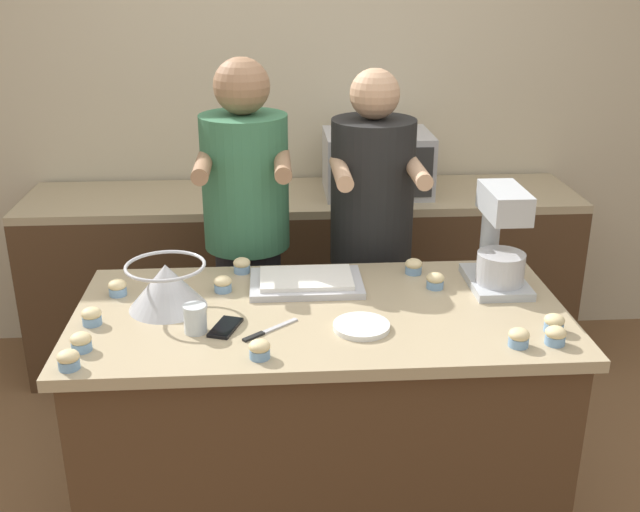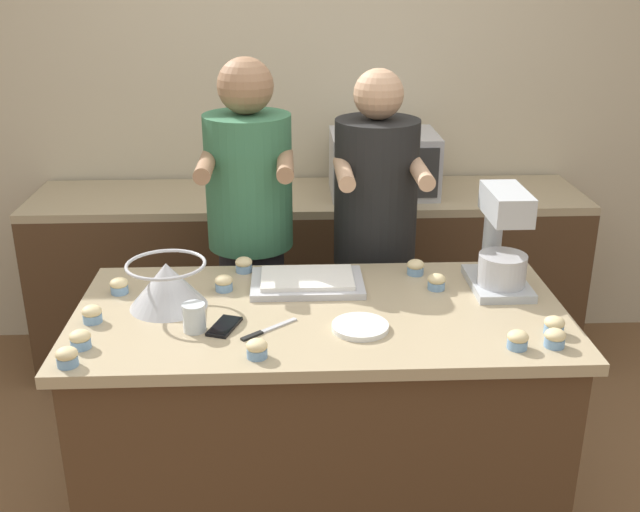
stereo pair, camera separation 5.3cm
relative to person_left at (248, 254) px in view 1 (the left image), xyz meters
The scene contains 25 objects.
back_wall 1.18m from the person_left, 76.07° to the left, with size 10.00×0.06×2.70m.
island_counter 0.83m from the person_left, 68.47° to the right, with size 1.66×0.81×0.94m.
back_counter 0.87m from the person_left, 69.69° to the left, with size 2.80×0.60×0.94m.
person_left is the anchor object (origin of this frame).
person_right 0.52m from the person_left, ahead, with size 0.36×0.51×1.65m.
stand_mixer 1.07m from the person_left, 29.18° to the right, with size 0.20×0.30×0.37m.
mixing_bowl 0.68m from the person_left, 112.53° to the right, with size 0.27×0.27×0.16m.
baking_tray 0.52m from the person_left, 64.38° to the right, with size 0.41×0.26×0.04m.
microwave_oven 0.98m from the person_left, 47.82° to the left, with size 0.53×0.40×0.31m.
cell_phone 0.79m from the person_left, 93.80° to the right, with size 0.11×0.16×0.01m.
drinking_glass 0.82m from the person_left, 100.24° to the right, with size 0.07×0.07×0.09m.
small_plate 0.90m from the person_left, 64.83° to the right, with size 0.18×0.18×0.02m.
knife 0.82m from the person_left, 84.32° to the right, with size 0.18×0.15×0.01m.
cupcake_0 0.88m from the person_left, 123.77° to the right, with size 0.06×0.06×0.06m.
cupcake_1 0.86m from the person_left, 36.77° to the right, with size 0.06×0.06×0.06m.
cupcake_2 0.50m from the person_left, 98.74° to the right, with size 0.06×0.06×0.06m.
cupcake_3 1.29m from the person_left, 48.53° to the right, with size 0.06×0.06×0.06m.
cupcake_4 0.33m from the person_left, 92.28° to the right, with size 0.06×0.06×0.06m.
cupcake_5 0.99m from the person_left, 86.52° to the right, with size 0.06×0.06×0.06m.
cupcake_6 1.02m from the person_left, 118.01° to the right, with size 0.06×0.06×0.06m.
cupcake_7 0.74m from the person_left, 30.52° to the right, with size 0.06×0.06×0.06m.
cupcake_8 0.67m from the person_left, 131.67° to the right, with size 0.06×0.06×0.06m.
cupcake_9 1.36m from the person_left, 44.69° to the right, with size 0.06×0.06×0.06m.
cupcake_10 1.32m from the person_left, 41.28° to the right, with size 0.06×0.06×0.06m.
cupcake_11 1.12m from the person_left, 115.92° to the right, with size 0.06×0.06×0.06m.
Camera 1 is at (-0.16, -2.28, 2.04)m, focal length 42.00 mm.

